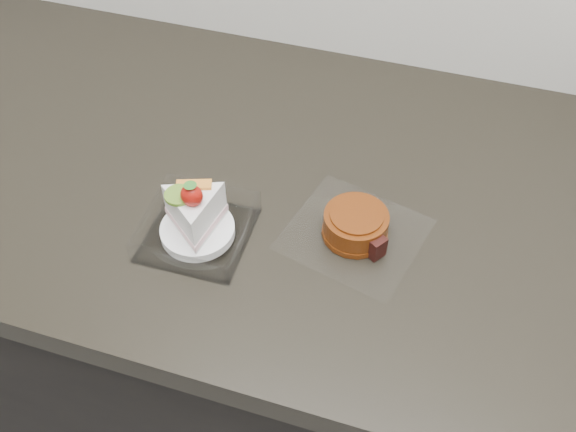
{
  "coord_description": "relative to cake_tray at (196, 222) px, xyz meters",
  "views": [
    {
      "loc": [
        0.03,
        1.09,
        1.52
      ],
      "look_at": [
        -0.12,
        1.59,
        0.94
      ],
      "focal_mm": 40.0,
      "sensor_mm": 36.0,
      "label": 1
    }
  ],
  "objects": [
    {
      "name": "mooncake_wrap",
      "position": [
        0.19,
        0.06,
        -0.01
      ],
      "size": [
        0.19,
        0.19,
        0.04
      ],
      "rotation": [
        0.0,
        0.0,
        -0.07
      ],
      "color": "white",
      "rests_on": "counter"
    },
    {
      "name": "counter",
      "position": [
        0.23,
        0.13,
        -0.48
      ],
      "size": [
        2.04,
        0.64,
        0.9
      ],
      "color": "black",
      "rests_on": "ground"
    },
    {
      "name": "cake_tray",
      "position": [
        0.0,
        0.0,
        0.0
      ],
      "size": [
        0.13,
        0.13,
        0.1
      ],
      "rotation": [
        0.0,
        0.0,
        0.02
      ],
      "color": "white",
      "rests_on": "counter"
    }
  ]
}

